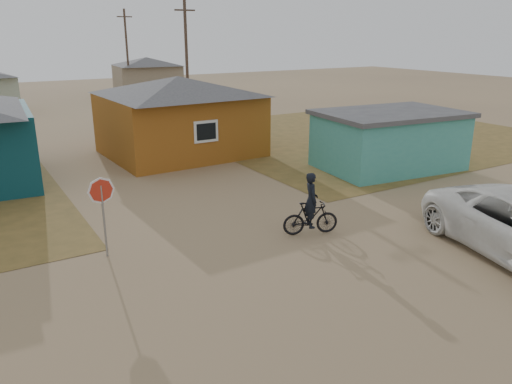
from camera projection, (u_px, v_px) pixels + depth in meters
ground at (304, 271)px, 13.00m from camera, size 120.00×120.00×0.00m
grass_ne at (362, 134)px, 30.49m from camera, size 20.00×18.00×0.00m
house_yellow at (179, 115)px, 25.02m from camera, size 7.72×6.76×3.90m
shed_turquoise at (389, 140)px, 22.58m from camera, size 6.71×4.93×2.60m
house_beige_east at (147, 75)px, 49.95m from camera, size 6.95×6.05×3.60m
utility_pole_near at (187, 61)px, 32.86m from camera, size 1.40×0.20×8.00m
utility_pole_far at (127, 53)px, 46.39m from camera, size 1.40×0.20×8.00m
stop_sign at (102, 198)px, 13.38m from camera, size 0.73×0.25×2.29m
cyclist at (311, 212)px, 15.22m from camera, size 1.80×1.06×1.96m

